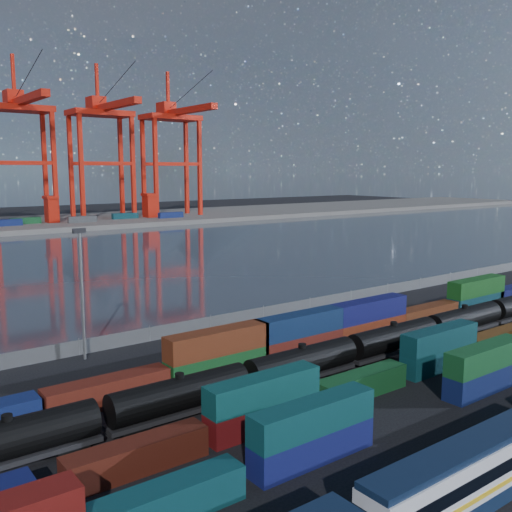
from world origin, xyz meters
TOP-DOWN VIEW (x-y plane):
  - ground at (0.00, 0.00)m, footprint 700.00×700.00m
  - harbor_water at (0.00, 105.00)m, footprint 700.00×700.00m
  - passenger_train at (-18.27, -21.77)m, footprint 76.22×2.99m
  - container_row_south at (-1.24, -10.12)m, footprint 139.47×2.41m
  - container_row_mid at (-15.89, -3.06)m, footprint 102.66×2.39m
  - container_row_north at (4.76, 10.72)m, footprint 142.47×2.63m
  - tanker_string at (2.06, 3.44)m, footprint 138.76×3.17m
  - waterfront_fence at (-0.00, 28.00)m, footprint 160.12×0.12m
  - yard_light_mast at (-30.00, 26.00)m, footprint 1.60×0.40m

SIDE VIEW (x-z plane):
  - ground at x=0.00m, z-range 0.00..0.00m
  - harbor_water at x=0.00m, z-range 0.01..0.01m
  - waterfront_fence at x=0.00m, z-range -0.10..2.10m
  - container_row_mid at x=-15.89m, z-range -0.76..4.33m
  - container_row_north at x=4.76m, z-range -0.66..4.96m
  - container_row_south at x=-1.24m, z-range -0.32..4.82m
  - tanker_string at x=2.06m, z-range 0.01..4.54m
  - passenger_train at x=-18.27m, z-range 0.01..5.14m
  - yard_light_mast at x=-30.00m, z-range 1.00..17.60m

